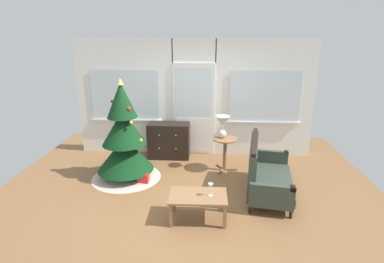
{
  "coord_description": "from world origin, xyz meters",
  "views": [
    {
      "loc": [
        0.36,
        -4.58,
        2.62
      ],
      "look_at": [
        0.05,
        0.55,
        1.0
      ],
      "focal_mm": 28.82,
      "sensor_mm": 36.0,
      "label": 1
    }
  ],
  "objects_px": {
    "christmas_tree": "(124,142)",
    "side_table": "(225,148)",
    "dresser_cabinet": "(169,140)",
    "settee_sofa": "(264,173)",
    "table_lamp": "(223,124)",
    "gift_box": "(143,178)",
    "coffee_table": "(198,199)",
    "wine_glass": "(211,187)"
  },
  "relations": [
    {
      "from": "christmas_tree",
      "to": "coffee_table",
      "type": "height_order",
      "value": "christmas_tree"
    },
    {
      "from": "side_table",
      "to": "table_lamp",
      "type": "distance_m",
      "value": 0.48
    },
    {
      "from": "christmas_tree",
      "to": "gift_box",
      "type": "distance_m",
      "value": 0.75
    },
    {
      "from": "settee_sofa",
      "to": "side_table",
      "type": "xyz_separation_m",
      "value": [
        -0.63,
        0.9,
        0.11
      ]
    },
    {
      "from": "wine_glass",
      "to": "side_table",
      "type": "bearing_deg",
      "value": 80.95
    },
    {
      "from": "table_lamp",
      "to": "gift_box",
      "type": "distance_m",
      "value": 1.83
    },
    {
      "from": "christmas_tree",
      "to": "side_table",
      "type": "distance_m",
      "value": 1.96
    },
    {
      "from": "table_lamp",
      "to": "side_table",
      "type": "bearing_deg",
      "value": -33.69
    },
    {
      "from": "settee_sofa",
      "to": "table_lamp",
      "type": "height_order",
      "value": "table_lamp"
    },
    {
      "from": "christmas_tree",
      "to": "gift_box",
      "type": "height_order",
      "value": "christmas_tree"
    },
    {
      "from": "coffee_table",
      "to": "table_lamp",
      "type": "bearing_deg",
      "value": 77.44
    },
    {
      "from": "settee_sofa",
      "to": "coffee_table",
      "type": "xyz_separation_m",
      "value": [
        -1.09,
        -0.86,
        -0.04
      ]
    },
    {
      "from": "side_table",
      "to": "gift_box",
      "type": "xyz_separation_m",
      "value": [
        -1.52,
        -0.66,
        -0.38
      ]
    },
    {
      "from": "side_table",
      "to": "wine_glass",
      "type": "relative_size",
      "value": 3.47
    },
    {
      "from": "side_table",
      "to": "coffee_table",
      "type": "distance_m",
      "value": 1.82
    },
    {
      "from": "wine_glass",
      "to": "gift_box",
      "type": "xyz_separation_m",
      "value": [
        -1.24,
        1.11,
        -0.44
      ]
    },
    {
      "from": "christmas_tree",
      "to": "wine_glass",
      "type": "height_order",
      "value": "christmas_tree"
    },
    {
      "from": "table_lamp",
      "to": "coffee_table",
      "type": "relative_size",
      "value": 0.52
    },
    {
      "from": "settee_sofa",
      "to": "coffee_table",
      "type": "relative_size",
      "value": 1.9
    },
    {
      "from": "christmas_tree",
      "to": "dresser_cabinet",
      "type": "distance_m",
      "value": 1.31
    },
    {
      "from": "table_lamp",
      "to": "wine_glass",
      "type": "height_order",
      "value": "table_lamp"
    },
    {
      "from": "christmas_tree",
      "to": "side_table",
      "type": "bearing_deg",
      "value": 13.14
    },
    {
      "from": "table_lamp",
      "to": "gift_box",
      "type": "xyz_separation_m",
      "value": [
        -1.46,
        -0.7,
        -0.86
      ]
    },
    {
      "from": "dresser_cabinet",
      "to": "gift_box",
      "type": "height_order",
      "value": "dresser_cabinet"
    },
    {
      "from": "settee_sofa",
      "to": "gift_box",
      "type": "height_order",
      "value": "settee_sofa"
    },
    {
      "from": "settee_sofa",
      "to": "wine_glass",
      "type": "bearing_deg",
      "value": -136.54
    },
    {
      "from": "wine_glass",
      "to": "dresser_cabinet",
      "type": "bearing_deg",
      "value": 111.18
    },
    {
      "from": "christmas_tree",
      "to": "side_table",
      "type": "xyz_separation_m",
      "value": [
        1.89,
        0.44,
        -0.23
      ]
    },
    {
      "from": "wine_glass",
      "to": "gift_box",
      "type": "bearing_deg",
      "value": 138.17
    },
    {
      "from": "settee_sofa",
      "to": "wine_glass",
      "type": "xyz_separation_m",
      "value": [
        -0.91,
        -0.86,
        0.16
      ]
    },
    {
      "from": "dresser_cabinet",
      "to": "gift_box",
      "type": "distance_m",
      "value": 1.35
    },
    {
      "from": "table_lamp",
      "to": "gift_box",
      "type": "relative_size",
      "value": 2.24
    },
    {
      "from": "settee_sofa",
      "to": "dresser_cabinet",
      "type": "bearing_deg",
      "value": 140.21
    },
    {
      "from": "coffee_table",
      "to": "wine_glass",
      "type": "xyz_separation_m",
      "value": [
        0.18,
        -0.01,
        0.2
      ]
    },
    {
      "from": "dresser_cabinet",
      "to": "table_lamp",
      "type": "height_order",
      "value": "table_lamp"
    },
    {
      "from": "dresser_cabinet",
      "to": "side_table",
      "type": "distance_m",
      "value": 1.36
    },
    {
      "from": "dresser_cabinet",
      "to": "table_lamp",
      "type": "xyz_separation_m",
      "value": [
        1.15,
        -0.59,
        0.57
      ]
    },
    {
      "from": "christmas_tree",
      "to": "wine_glass",
      "type": "relative_size",
      "value": 9.75
    },
    {
      "from": "table_lamp",
      "to": "wine_glass",
      "type": "relative_size",
      "value": 2.26
    },
    {
      "from": "dresser_cabinet",
      "to": "settee_sofa",
      "type": "xyz_separation_m",
      "value": [
        1.84,
        -1.53,
        -0.01
      ]
    },
    {
      "from": "settee_sofa",
      "to": "side_table",
      "type": "distance_m",
      "value": 1.1
    },
    {
      "from": "side_table",
      "to": "wine_glass",
      "type": "distance_m",
      "value": 1.79
    }
  ]
}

